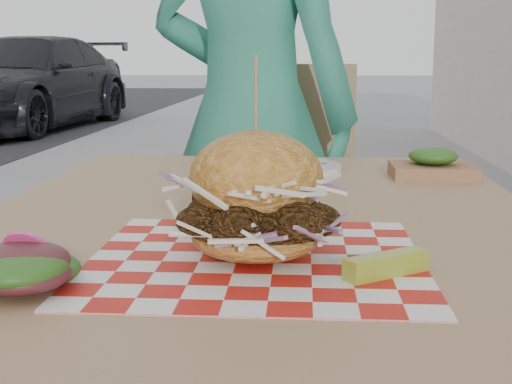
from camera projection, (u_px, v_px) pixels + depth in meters
The scene contains 10 objects.
diner at pixel (249, 115), 1.88m from camera, with size 0.60×0.39×1.64m, color #2D8367.
car_dark at pixel (25, 82), 9.82m from camera, with size 1.79×4.39×1.27m, color black.
patio_table at pixel (259, 269), 1.01m from camera, with size 0.80×1.20×0.75m.
patio_chair at pixel (282, 207), 2.01m from camera, with size 0.44×0.45×0.95m.
paper_liner at pixel (256, 259), 0.78m from camera, with size 0.36×0.36×0.00m, color red.
sandwich at pixel (256, 204), 0.77m from camera, with size 0.19×0.19×0.22m.
pickle_spear at pixel (386, 265), 0.71m from camera, with size 0.10×0.02×0.02m, color gold.
side_salad at pixel (4, 274), 0.68m from camera, with size 0.14×0.13×0.05m.
place_setting at pixel (272, 168), 1.38m from camera, with size 0.27×0.27×0.02m.
kraft_tray at pixel (433, 165), 1.31m from camera, with size 0.15×0.12×0.06m.
Camera 1 is at (0.24, -1.00, 0.97)m, focal length 50.00 mm.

